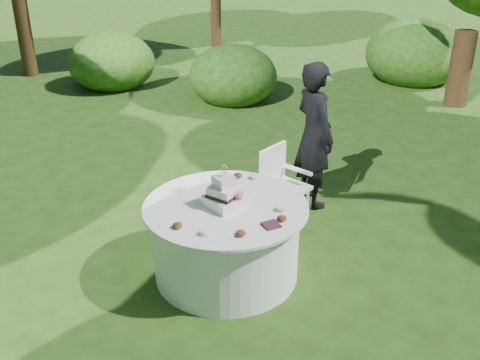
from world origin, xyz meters
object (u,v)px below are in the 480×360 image
napkins (271,225)px  cake (225,195)px  table (226,240)px  guest (314,135)px  chair (280,180)px

napkins → cake: 0.57m
napkins → table: (-0.19, 0.52, -0.39)m
napkins → guest: size_ratio=0.08×
cake → guest: bearing=30.0°
guest → table: (-1.58, -0.91, -0.49)m
napkins → table: size_ratio=0.09×
napkins → guest: bearing=46.0°
table → chair: (1.00, 0.69, 0.13)m
guest → cake: (-1.59, -0.92, 0.00)m
guest → napkins: bearing=136.9°
napkins → chair: (0.81, 1.21, -0.26)m
napkins → chair: chair is taller
guest → cake: size_ratio=4.14×
cake → chair: bearing=34.2°
guest → table: 1.89m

